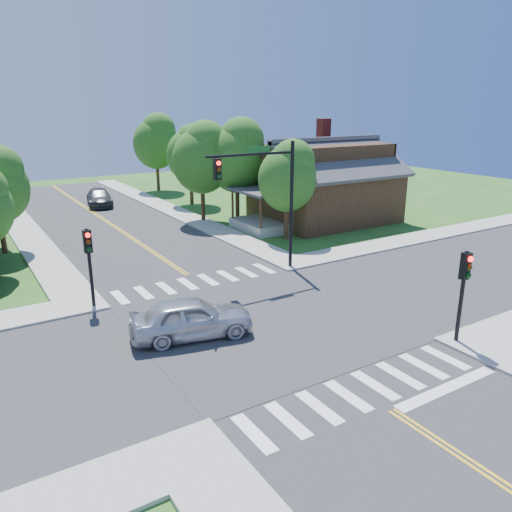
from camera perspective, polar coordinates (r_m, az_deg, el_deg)
ground at (r=21.66m, az=0.53°, el=-7.80°), size 100.00×100.00×0.00m
road_ns at (r=21.65m, az=0.53°, el=-7.76°), size 10.00×90.00×0.04m
road_ew at (r=21.65m, az=0.53°, el=-7.74°), size 90.00×10.00×0.04m
intersection_patch at (r=21.66m, az=0.53°, el=-7.80°), size 10.20×10.20×0.06m
sidewalk_ne at (r=42.75m, az=7.02°, el=4.68°), size 40.00×40.00×0.14m
crosswalk_north at (r=26.68m, az=-6.66°, el=-2.93°), size 8.85×2.00×0.01m
crosswalk_south at (r=17.36m, az=12.00°, el=-14.79°), size 8.85×2.00×0.01m
centerline at (r=21.64m, az=0.53°, el=-7.69°), size 0.30×90.00×0.01m
stop_bar at (r=18.29m, az=20.98°, el=-14.03°), size 4.60×0.45×0.09m
signal_mast_ne at (r=26.82m, az=1.18°, el=7.90°), size 5.30×0.42×7.20m
signal_pole_se at (r=20.58m, az=22.69°, el=-2.56°), size 0.34×0.42×3.80m
signal_pole_nw at (r=23.58m, az=-18.56°, el=0.28°), size 0.34×0.42×3.80m
house_ne at (r=40.53m, az=7.81°, el=8.66°), size 13.05×8.80×7.11m
tree_e_a at (r=34.30m, az=3.77°, el=9.28°), size 4.05×3.85×6.89m
tree_e_b at (r=39.67m, az=-2.05°, el=11.60°), size 4.82×4.58×8.20m
tree_e_c at (r=47.18m, az=-7.43°, el=11.72°), size 4.38×4.16×7.44m
tree_e_d at (r=55.56m, az=-11.28°, el=12.88°), size 4.86×4.62×8.27m
tree_house at (r=39.81m, az=-6.10°, el=11.31°), size 4.68×4.45×7.96m
car_silver at (r=20.34m, az=-7.39°, el=-7.08°), size 4.17×5.79×1.67m
car_dgrey at (r=48.65m, az=-17.46°, el=6.35°), size 4.11×6.05×1.52m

